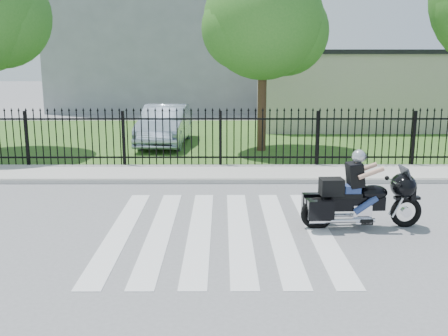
{
  "coord_description": "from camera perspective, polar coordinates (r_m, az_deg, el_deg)",
  "views": [
    {
      "loc": [
        0.05,
        -10.04,
        3.5
      ],
      "look_at": [
        0.09,
        1.43,
        1.0
      ],
      "focal_mm": 42.0,
      "sensor_mm": 36.0,
      "label": 1
    }
  ],
  "objects": [
    {
      "name": "iron_fence",
      "position": [
        16.25,
        -0.39,
        3.1
      ],
      "size": [
        26.0,
        0.04,
        1.8
      ],
      "color": "black",
      "rests_on": "ground"
    },
    {
      "name": "motorcycle_rider",
      "position": [
        11.02,
        14.49,
        -2.9
      ],
      "size": [
        2.52,
        0.82,
        1.67
      ],
      "rotation": [
        0.0,
        0.0,
        0.05
      ],
      "color": "black",
      "rests_on": "ground"
    },
    {
      "name": "building_low",
      "position": [
        27.01,
        14.85,
        8.17
      ],
      "size": [
        10.0,
        6.0,
        3.5
      ],
      "primitive_type": "cube",
      "color": "beige",
      "rests_on": "ground"
    },
    {
      "name": "sidewalk",
      "position": [
        15.43,
        -0.4,
        -0.59
      ],
      "size": [
        40.0,
        2.0,
        0.12
      ],
      "primitive_type": "cube",
      "color": "#ADAAA3",
      "rests_on": "ground"
    },
    {
      "name": "crosswalk",
      "position": [
        10.63,
        -0.48,
        -6.89
      ],
      "size": [
        5.0,
        5.5,
        0.01
      ],
      "primitive_type": null,
      "color": "silver",
      "rests_on": "ground"
    },
    {
      "name": "building_low_roof",
      "position": [
        26.95,
        15.07,
        12.09
      ],
      "size": [
        10.2,
        6.2,
        0.2
      ],
      "primitive_type": "cube",
      "color": "black",
      "rests_on": "building_low"
    },
    {
      "name": "grass_strip",
      "position": [
        22.31,
        -0.34,
        3.29
      ],
      "size": [
        40.0,
        12.0,
        0.02
      ],
      "primitive_type": "cube",
      "color": "#2B5A1E",
      "rests_on": "ground"
    },
    {
      "name": "parked_car",
      "position": [
        20.68,
        -6.44,
        4.69
      ],
      "size": [
        1.89,
        4.77,
        1.54
      ],
      "primitive_type": "imported",
      "rotation": [
        0.0,
        0.0,
        -0.06
      ],
      "color": "#99A8C1",
      "rests_on": "grass_strip"
    },
    {
      "name": "ground",
      "position": [
        10.63,
        -0.48,
        -6.92
      ],
      "size": [
        120.0,
        120.0,
        0.0
      ],
      "primitive_type": "plane",
      "color": "slate",
      "rests_on": "ground"
    },
    {
      "name": "curb",
      "position": [
        14.45,
        -0.41,
        -1.47
      ],
      "size": [
        40.0,
        0.12,
        0.12
      ],
      "primitive_type": "cube",
      "color": "#ADAAA3",
      "rests_on": "ground"
    },
    {
      "name": "tree_mid",
      "position": [
        19.13,
        4.29,
        15.75
      ],
      "size": [
        4.2,
        4.2,
        6.78
      ],
      "color": "#382316",
      "rests_on": "ground"
    },
    {
      "name": "building_tall",
      "position": [
        36.25,
        -5.25,
        16.19
      ],
      "size": [
        15.0,
        10.0,
        12.0
      ],
      "primitive_type": "cube",
      "color": "#919399",
      "rests_on": "ground"
    }
  ]
}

